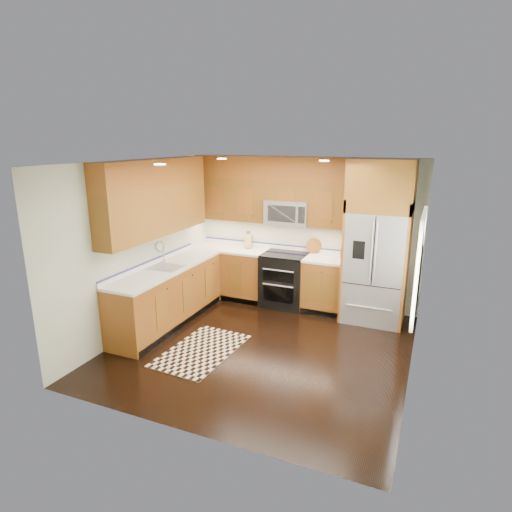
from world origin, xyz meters
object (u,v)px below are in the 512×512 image
at_px(range, 284,280).
at_px(refrigerator, 377,243).
at_px(utensil_crock, 344,252).
at_px(rug, 202,350).
at_px(knife_block, 248,241).

bearing_deg(range, refrigerator, -1.40).
distance_m(range, utensil_crock, 1.17).
bearing_deg(refrigerator, rug, -134.64).
xyz_separation_m(refrigerator, utensil_crock, (-0.55, 0.17, -0.24)).
height_order(range, refrigerator, refrigerator).
bearing_deg(refrigerator, utensil_crock, 163.07).
height_order(range, knife_block, knife_block).
distance_m(rug, knife_block, 2.54).
relative_size(refrigerator, rug, 1.83).
xyz_separation_m(range, knife_block, (-0.78, 0.19, 0.60)).
xyz_separation_m(rug, utensil_crock, (1.49, 2.23, 1.05)).
bearing_deg(knife_block, range, -13.57).
xyz_separation_m(range, utensil_crock, (1.00, 0.13, 0.59)).
bearing_deg(rug, knife_block, 100.37).
relative_size(knife_block, utensil_crock, 0.91).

